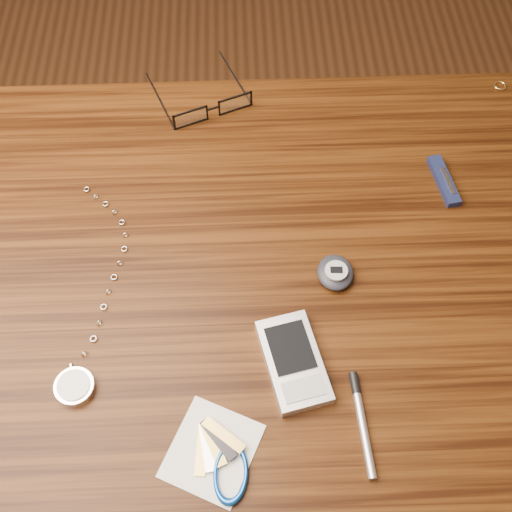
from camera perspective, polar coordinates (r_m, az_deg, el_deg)
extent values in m
plane|color=#472814|center=(1.54, -2.60, -15.44)|extent=(3.80, 3.80, 0.00)
cube|color=#341A08|center=(0.86, -4.47, -1.61)|extent=(1.00, 0.70, 0.03)
cylinder|color=#4C2814|center=(1.43, -21.68, 0.73)|extent=(0.05, 0.05, 0.71)
cylinder|color=#4C2814|center=(1.40, 15.39, 1.94)|extent=(0.05, 0.05, 0.71)
cube|color=black|center=(1.00, -5.82, 12.14)|extent=(0.05, 0.02, 0.03)
cube|color=white|center=(1.00, -5.82, 12.14)|extent=(0.05, 0.02, 0.02)
cylinder|color=black|center=(1.05, -8.53, 13.52)|extent=(0.05, 0.12, 0.00)
cube|color=black|center=(1.01, -1.87, 13.40)|extent=(0.05, 0.02, 0.03)
cube|color=white|center=(1.01, -1.87, 13.40)|extent=(0.05, 0.02, 0.02)
cylinder|color=black|center=(1.07, -1.87, 15.61)|extent=(0.05, 0.12, 0.00)
cube|color=black|center=(1.00, -3.85, 12.96)|extent=(0.02, 0.01, 0.00)
torus|color=#E9BD64|center=(1.13, 20.86, 13.98)|extent=(0.02, 0.02, 0.00)
cylinder|color=silver|center=(0.80, -15.82, -11.13)|extent=(0.05, 0.05, 0.01)
cylinder|color=silver|center=(0.79, -15.93, -10.96)|extent=(0.04, 0.04, 0.00)
cylinder|color=silver|center=(0.81, -16.09, -9.43)|extent=(0.01, 0.01, 0.01)
torus|color=silver|center=(0.82, -15.02, -8.39)|extent=(0.01, 0.01, 0.01)
torus|color=silver|center=(0.82, -14.26, -7.14)|extent=(0.01, 0.01, 0.00)
torus|color=silver|center=(0.83, -13.76, -5.78)|extent=(0.01, 0.01, 0.01)
torus|color=silver|center=(0.84, -13.39, -4.43)|extent=(0.01, 0.01, 0.00)
torus|color=silver|center=(0.85, -13.00, -3.11)|extent=(0.01, 0.01, 0.01)
torus|color=silver|center=(0.86, -12.52, -1.84)|extent=(0.01, 0.01, 0.00)
torus|color=silver|center=(0.87, -12.02, -0.61)|extent=(0.01, 0.00, 0.01)
torus|color=silver|center=(0.88, -11.64, 0.62)|extent=(0.01, 0.01, 0.00)
torus|color=silver|center=(0.89, -11.55, 1.84)|extent=(0.01, 0.00, 0.01)
torus|color=silver|center=(0.90, -11.84, 2.95)|extent=(0.01, 0.01, 0.00)
torus|color=silver|center=(0.91, -12.46, 3.85)|extent=(0.01, 0.01, 0.01)
torus|color=silver|center=(0.93, -13.24, 4.54)|extent=(0.01, 0.01, 0.00)
torus|color=silver|center=(0.94, -14.06, 5.14)|extent=(0.01, 0.01, 0.01)
torus|color=silver|center=(0.95, -14.84, 5.76)|extent=(0.01, 0.01, 0.00)
cube|color=silver|center=(0.78, 3.35, -9.36)|extent=(0.09, 0.13, 0.02)
cube|color=black|center=(0.78, 3.06, -8.13)|extent=(0.06, 0.07, 0.00)
cube|color=#9D9FA4|center=(0.76, 4.25, -11.68)|extent=(0.05, 0.04, 0.00)
ellipsoid|color=black|center=(0.84, 7.06, -1.47)|extent=(0.05, 0.06, 0.02)
cylinder|color=#989BA0|center=(0.83, 7.15, -1.30)|extent=(0.03, 0.03, 0.00)
cube|color=black|center=(0.83, 7.16, -1.23)|extent=(0.02, 0.01, 0.00)
cube|color=silver|center=(0.75, -3.93, -16.89)|extent=(0.12, 0.13, 0.00)
torus|color=#114EB8|center=(0.74, -2.26, -18.75)|extent=(0.06, 0.06, 0.01)
cube|color=olive|center=(0.75, -4.83, -16.88)|extent=(0.02, 0.06, 0.00)
cube|color=silver|center=(0.75, -4.35, -16.57)|extent=(0.02, 0.06, 0.00)
cube|color=olive|center=(0.75, -3.87, -16.25)|extent=(0.03, 0.06, 0.00)
cube|color=black|center=(0.75, -3.38, -15.93)|extent=(0.04, 0.05, 0.00)
cube|color=olive|center=(0.75, -2.90, -15.60)|extent=(0.05, 0.04, 0.00)
cube|color=#15203E|center=(0.96, 16.35, 6.44)|extent=(0.03, 0.09, 0.01)
cube|color=#B4B4B8|center=(0.96, 16.69, 6.46)|extent=(0.01, 0.05, 0.00)
cylinder|color=silver|center=(0.77, 9.44, -14.49)|extent=(0.02, 0.12, 0.01)
cylinder|color=black|center=(0.78, 8.77, -11.14)|extent=(0.01, 0.03, 0.01)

